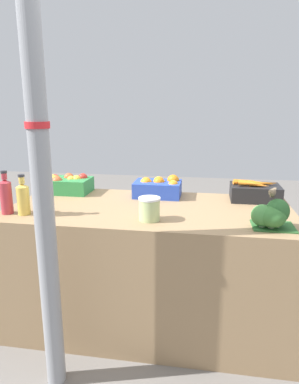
% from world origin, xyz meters
% --- Properties ---
extents(ground_plane, '(10.00, 10.00, 0.00)m').
position_xyz_m(ground_plane, '(0.00, 0.00, 0.00)').
color(ground_plane, slate).
extents(market_table, '(1.79, 0.87, 0.80)m').
position_xyz_m(market_table, '(0.00, 0.00, 0.40)').
color(market_table, '#937551').
rests_on(market_table, ground_plane).
extents(support_pole, '(0.11, 0.11, 2.54)m').
position_xyz_m(support_pole, '(-0.40, -0.63, 1.27)').
color(support_pole, gray).
rests_on(support_pole, ground_plane).
extents(apple_crate, '(0.33, 0.24, 0.14)m').
position_xyz_m(apple_crate, '(-0.68, 0.28, 0.87)').
color(apple_crate, '#2D8442').
rests_on(apple_crate, market_table).
extents(orange_crate, '(0.33, 0.24, 0.15)m').
position_xyz_m(orange_crate, '(0.02, 0.29, 0.87)').
color(orange_crate, '#2847B7').
rests_on(orange_crate, market_table).
extents(carrot_crate, '(0.33, 0.24, 0.14)m').
position_xyz_m(carrot_crate, '(0.68, 0.28, 0.87)').
color(carrot_crate, black).
rests_on(carrot_crate, market_table).
extents(broccoli_pile, '(0.23, 0.20, 0.16)m').
position_xyz_m(broccoli_pile, '(0.69, -0.28, 0.88)').
color(broccoli_pile, '#2D602D').
rests_on(broccoli_pile, market_table).
extents(juice_bottle_ruby, '(0.07, 0.07, 0.26)m').
position_xyz_m(juice_bottle_ruby, '(-0.82, -0.27, 0.92)').
color(juice_bottle_ruby, '#B2333D').
rests_on(juice_bottle_ruby, market_table).
extents(juice_bottle_golden, '(0.07, 0.07, 0.24)m').
position_xyz_m(juice_bottle_golden, '(-0.71, -0.27, 0.91)').
color(juice_bottle_golden, gold).
rests_on(juice_bottle_golden, market_table).
extents(juice_bottle_cloudy, '(0.07, 0.07, 0.29)m').
position_xyz_m(juice_bottle_cloudy, '(-0.60, -0.27, 0.92)').
color(juice_bottle_cloudy, beige).
rests_on(juice_bottle_cloudy, market_table).
extents(pickle_jar, '(0.12, 0.12, 0.13)m').
position_xyz_m(pickle_jar, '(0.04, -0.25, 0.87)').
color(pickle_jar, '#B2C684').
rests_on(pickle_jar, market_table).
extents(sparrow_bird, '(0.06, 0.13, 0.05)m').
position_xyz_m(sparrow_bird, '(0.70, -0.25, 0.99)').
color(sparrow_bird, '#4C3D2D').
rests_on(sparrow_bird, broccoli_pile).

